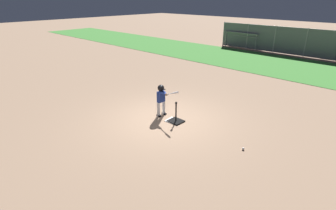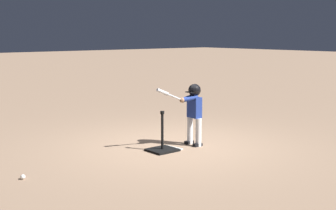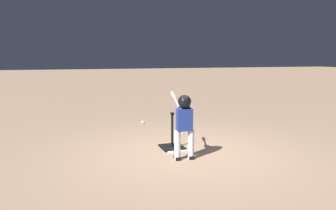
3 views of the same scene
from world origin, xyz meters
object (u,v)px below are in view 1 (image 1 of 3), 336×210
(batting_tee, at_px, (176,119))
(batter_child, at_px, (162,96))
(baseball, at_px, (243,149))
(bleachers_left_center, at_px, (246,39))

(batting_tee, relative_size, batter_child, 0.63)
(batting_tee, height_order, batter_child, batter_child)
(batter_child, xyz_separation_m, baseball, (3.39, -0.06, -0.72))
(batter_child, bearing_deg, bleachers_left_center, 107.37)
(baseball, relative_size, bleachers_left_center, 0.02)
(batting_tee, relative_size, bleachers_left_center, 0.23)
(batter_child, height_order, bleachers_left_center, bleachers_left_center)
(baseball, xyz_separation_m, bleachers_left_center, (-8.15, 15.26, 0.61))
(bleachers_left_center, bearing_deg, batting_tee, -70.17)
(batter_child, bearing_deg, baseball, -0.99)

